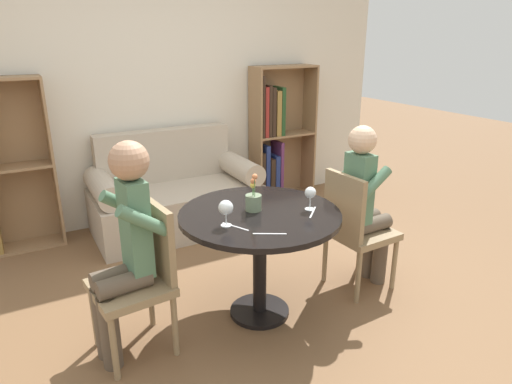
% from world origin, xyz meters
% --- Properties ---
extents(ground_plane, '(16.00, 16.00, 0.00)m').
position_xyz_m(ground_plane, '(0.00, 0.00, 0.00)').
color(ground_plane, brown).
extents(back_wall, '(5.20, 0.05, 2.70)m').
position_xyz_m(back_wall, '(0.00, 2.08, 1.35)').
color(back_wall, silver).
rests_on(back_wall, ground_plane).
extents(round_table, '(1.03, 1.03, 0.74)m').
position_xyz_m(round_table, '(0.00, 0.00, 0.61)').
color(round_table, black).
rests_on(round_table, ground_plane).
extents(couch, '(1.54, 0.80, 0.92)m').
position_xyz_m(couch, '(0.00, 1.65, 0.31)').
color(couch, '#B7A893').
rests_on(couch, ground_plane).
extents(bookshelf_right, '(0.72, 0.28, 1.47)m').
position_xyz_m(bookshelf_right, '(1.26, 1.91, 0.69)').
color(bookshelf_right, '#93704C').
rests_on(bookshelf_right, ground_plane).
extents(chair_left, '(0.46, 0.46, 0.90)m').
position_xyz_m(chair_left, '(-0.76, 0.04, 0.49)').
color(chair_left, '#937A56').
rests_on(chair_left, ground_plane).
extents(chair_right, '(0.44, 0.44, 0.90)m').
position_xyz_m(chair_right, '(0.76, -0.03, 0.49)').
color(chair_right, '#937A56').
rests_on(chair_right, ground_plane).
extents(person_left, '(0.44, 0.37, 1.28)m').
position_xyz_m(person_left, '(-0.85, 0.02, 0.69)').
color(person_left, brown).
rests_on(person_left, ground_plane).
extents(person_right, '(0.43, 0.35, 1.22)m').
position_xyz_m(person_right, '(0.85, -0.03, 0.64)').
color(person_right, brown).
rests_on(person_right, ground_plane).
extents(wine_glass_left, '(0.09, 0.09, 0.16)m').
position_xyz_m(wine_glass_left, '(-0.27, -0.09, 0.85)').
color(wine_glass_left, white).
rests_on(wine_glass_left, round_table).
extents(wine_glass_right, '(0.07, 0.07, 0.15)m').
position_xyz_m(wine_glass_right, '(0.30, -0.11, 0.85)').
color(wine_glass_right, white).
rests_on(wine_glass_right, round_table).
extents(flower_vase, '(0.10, 0.10, 0.25)m').
position_xyz_m(flower_vase, '(-0.02, 0.05, 0.81)').
color(flower_vase, gray).
rests_on(flower_vase, round_table).
extents(knife_left_setting, '(0.17, 0.10, 0.00)m').
position_xyz_m(knife_left_setting, '(-0.11, -0.31, 0.74)').
color(knife_left_setting, silver).
rests_on(knife_left_setting, round_table).
extents(fork_left_setting, '(0.14, 0.14, 0.00)m').
position_xyz_m(fork_left_setting, '(0.29, -0.16, 0.74)').
color(fork_left_setting, silver).
rests_on(fork_left_setting, round_table).
extents(knife_right_setting, '(0.09, 0.18, 0.00)m').
position_xyz_m(knife_right_setting, '(-0.24, -0.13, 0.74)').
color(knife_right_setting, silver).
rests_on(knife_right_setting, round_table).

